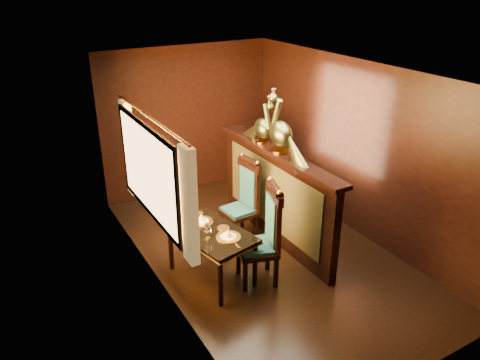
{
  "coord_description": "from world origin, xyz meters",
  "views": [
    {
      "loc": [
        -3.05,
        -4.55,
        3.59
      ],
      "look_at": [
        -0.24,
        0.32,
        1.04
      ],
      "focal_mm": 35.0,
      "sensor_mm": 36.0,
      "label": 1
    }
  ],
  "objects_px": {
    "chair_right": "(245,196)",
    "peacock_left": "(281,123)",
    "dining_table": "(211,236)",
    "peacock_right": "(263,120)",
    "chair_left": "(267,231)"
  },
  "relations": [
    {
      "from": "chair_right",
      "to": "peacock_left",
      "type": "relative_size",
      "value": 1.49
    },
    {
      "from": "dining_table",
      "to": "peacock_right",
      "type": "bearing_deg",
      "value": 19.8
    },
    {
      "from": "chair_left",
      "to": "peacock_left",
      "type": "height_order",
      "value": "peacock_left"
    },
    {
      "from": "chair_left",
      "to": "chair_right",
      "type": "height_order",
      "value": "chair_left"
    },
    {
      "from": "dining_table",
      "to": "chair_right",
      "type": "xyz_separation_m",
      "value": [
        0.88,
        0.66,
        0.04
      ]
    },
    {
      "from": "dining_table",
      "to": "chair_left",
      "type": "height_order",
      "value": "chair_left"
    },
    {
      "from": "dining_table",
      "to": "peacock_left",
      "type": "bearing_deg",
      "value": 2.64
    },
    {
      "from": "chair_right",
      "to": "peacock_right",
      "type": "bearing_deg",
      "value": 10.06
    },
    {
      "from": "chair_left",
      "to": "peacock_left",
      "type": "xyz_separation_m",
      "value": [
        0.64,
        0.69,
        1.08
      ]
    },
    {
      "from": "dining_table",
      "to": "peacock_right",
      "type": "height_order",
      "value": "peacock_right"
    },
    {
      "from": "peacock_left",
      "to": "peacock_right",
      "type": "distance_m",
      "value": 0.44
    },
    {
      "from": "dining_table",
      "to": "chair_right",
      "type": "height_order",
      "value": "chair_right"
    },
    {
      "from": "dining_table",
      "to": "peacock_left",
      "type": "xyz_separation_m",
      "value": [
        1.22,
        0.32,
        1.17
      ]
    },
    {
      "from": "chair_right",
      "to": "dining_table",
      "type": "bearing_deg",
      "value": -148.27
    },
    {
      "from": "chair_right",
      "to": "peacock_left",
      "type": "bearing_deg",
      "value": -51.21
    }
  ]
}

